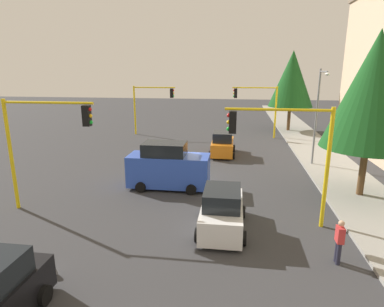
% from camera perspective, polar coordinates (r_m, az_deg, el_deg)
% --- Properties ---
extents(ground_plane, '(120.00, 120.00, 0.00)m').
position_cam_1_polar(ground_plane, '(21.53, -1.95, -4.18)').
color(ground_plane, '#353538').
extents(sidewalk_kerb, '(80.00, 4.00, 0.15)m').
position_cam_1_polar(sidewalk_kerb, '(26.93, 22.62, -1.31)').
color(sidewalk_kerb, gray).
rests_on(sidewalk_kerb, ground).
extents(lane_arrow_near, '(2.40, 1.10, 1.10)m').
position_cam_1_polar(lane_arrow_near, '(12.78, -25.99, -19.77)').
color(lane_arrow_near, silver).
rests_on(lane_arrow_near, ground).
extents(traffic_signal_far_right, '(0.36, 4.59, 5.25)m').
position_cam_1_polar(traffic_signal_far_right, '(35.43, -7.22, 9.29)').
color(traffic_signal_far_right, yellow).
rests_on(traffic_signal_far_right, ground).
extents(traffic_signal_near_left, '(0.36, 4.59, 5.42)m').
position_cam_1_polar(traffic_signal_near_left, '(14.58, 16.16, 1.85)').
color(traffic_signal_near_left, yellow).
rests_on(traffic_signal_near_left, ground).
extents(traffic_signal_near_right, '(0.36, 4.59, 5.58)m').
position_cam_1_polar(traffic_signal_near_right, '(17.08, -24.90, 3.22)').
color(traffic_signal_near_right, yellow).
rests_on(traffic_signal_near_right, ground).
extents(traffic_signal_far_left, '(0.36, 4.59, 5.30)m').
position_cam_1_polar(traffic_signal_far_left, '(34.30, 11.52, 9.00)').
color(traffic_signal_far_left, yellow).
rests_on(traffic_signal_far_left, ground).
extents(street_lamp_curbside, '(2.15, 0.28, 7.00)m').
position_cam_1_polar(street_lamp_curbside, '(24.51, 21.43, 7.55)').
color(street_lamp_curbside, slate).
rests_on(street_lamp_curbside, ground).
extents(tree_roadside_near, '(4.86, 4.86, 8.92)m').
position_cam_1_polar(tree_roadside_near, '(19.42, 29.40, 9.64)').
color(tree_roadside_near, brown).
rests_on(tree_roadside_near, ground).
extents(tree_roadside_far, '(4.92, 4.92, 9.02)m').
position_cam_1_polar(tree_roadside_far, '(38.57, 17.20, 12.46)').
color(tree_roadside_far, brown).
rests_on(tree_roadside_far, ground).
extents(delivery_van_blue, '(2.22, 4.80, 2.77)m').
position_cam_1_polar(delivery_van_blue, '(19.35, -4.22, -2.41)').
color(delivery_van_blue, blue).
rests_on(delivery_van_blue, ground).
extents(car_white, '(4.05, 2.09, 1.98)m').
position_cam_1_polar(car_white, '(14.49, 5.33, -10.02)').
color(car_white, white).
rests_on(car_white, ground).
extents(car_orange, '(3.95, 2.06, 1.98)m').
position_cam_1_polar(car_orange, '(27.00, 5.42, 1.61)').
color(car_orange, orange).
rests_on(car_orange, ground).
extents(pedestrian_crossing, '(0.40, 0.24, 1.70)m').
position_cam_1_polar(pedestrian_crossing, '(13.25, 24.56, -13.80)').
color(pedestrian_crossing, '#262638').
rests_on(pedestrian_crossing, ground).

